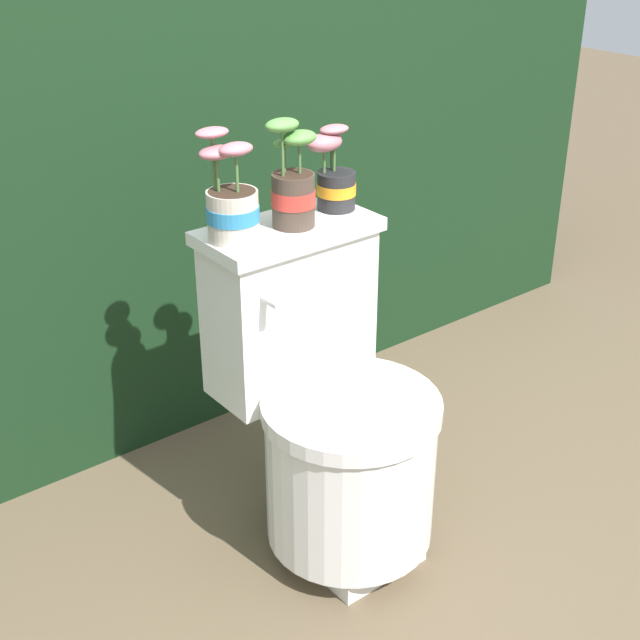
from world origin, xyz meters
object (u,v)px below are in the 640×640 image
toilet (331,419)px  potted_plant_left (231,204)px  potted_plant_middle (334,176)px  potted_plant_midleft (293,187)px

toilet → potted_plant_left: size_ratio=3.24×
potted_plant_middle → potted_plant_midleft: bearing=-167.8°
toilet → potted_plant_midleft: bearing=87.8°
toilet → potted_plant_middle: potted_plant_middle is taller
toilet → potted_plant_middle: 0.56m
potted_plant_left → potted_plant_midleft: potted_plant_midleft is taller
potted_plant_left → potted_plant_midleft: bearing=-5.3°
toilet → potted_plant_midleft: potted_plant_midleft is taller
potted_plant_midleft → potted_plant_middle: 0.14m
toilet → potted_plant_midleft: (0.01, 0.14, 0.52)m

